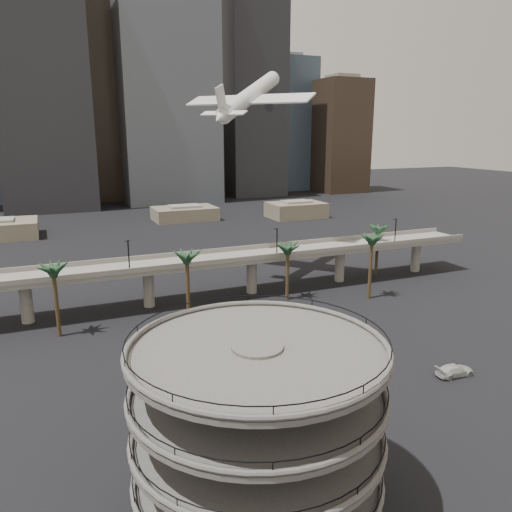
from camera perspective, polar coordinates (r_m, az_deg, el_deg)
name	(u,v)px	position (r m, az deg, el deg)	size (l,w,h in m)	color
ground	(353,451)	(59.02, 10.99, -21.01)	(700.00, 700.00, 0.00)	black
parking_ramp	(257,414)	(45.32, 0.15, -17.65)	(22.20, 22.20, 17.35)	#4F4C49
overpass	(202,265)	(102.02, -6.22, -1.02)	(130.00, 9.30, 14.70)	slate
palm_trees	(270,249)	(97.92, 1.56, 0.81)	(76.40, 18.40, 14.00)	#41301B
low_buildings	(150,218)	(187.65, -12.01, 4.25)	(135.00, 27.50, 6.80)	#645A49
skyline	(131,102)	(260.56, -14.08, 16.73)	(269.00, 86.00, 130.80)	gray
airborne_jet	(250,96)	(116.25, -0.70, 17.78)	(26.69, 25.74, 14.72)	silver
car_a	(349,386)	(69.67, 10.56, -14.43)	(1.70, 4.23, 1.44)	red
car_b	(331,340)	(83.09, 8.62, -9.51)	(1.49, 4.28, 1.41)	black
car_c	(455,370)	(77.69, 21.76, -12.04)	(2.31, 5.68, 1.65)	beige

